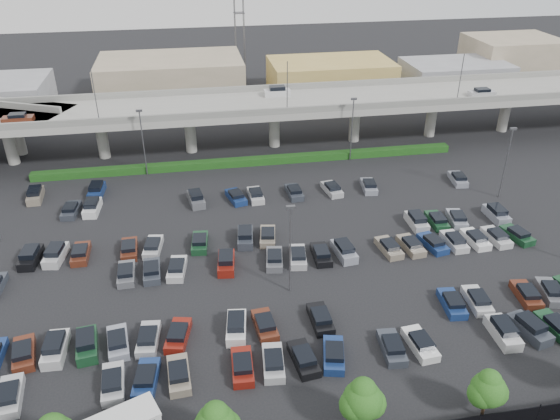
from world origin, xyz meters
name	(u,v)px	position (x,y,z in m)	size (l,w,h in m)	color
ground	(277,250)	(0.00, 0.00, 0.00)	(280.00, 280.00, 0.00)	black
overpass	(243,108)	(-0.21, 31.99, 6.97)	(150.00, 13.00, 15.80)	gray
hedge	(251,161)	(0.00, 25.00, 0.55)	(66.00, 1.60, 1.10)	#123710
tree_row	(346,403)	(0.70, -26.53, 3.52)	(65.07, 3.66, 5.94)	#332316
parked_cars	(272,270)	(-1.36, -4.71, 0.60)	(62.92, 41.61, 1.67)	#163F23
light_poles	(239,199)	(-4.13, 2.00, 6.24)	(66.90, 48.38, 10.30)	#4C4C51
distant_buildings	(285,76)	(12.38, 61.81, 3.74)	(138.00, 24.00, 9.00)	gray
comm_tower	(239,10)	(4.00, 74.00, 15.61)	(2.40, 2.40, 30.00)	#4C4C51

